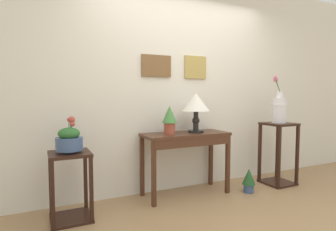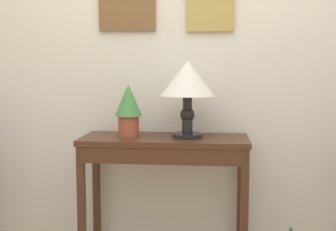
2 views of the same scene
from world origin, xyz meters
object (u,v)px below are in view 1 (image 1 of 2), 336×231
(pedestal_stand_right, at_px, (278,154))
(planter_bowl_wide_left, at_px, (69,140))
(console_table, at_px, (186,143))
(potted_plant_on_console, at_px, (170,118))
(potted_plant_floor, at_px, (249,179))
(table_lamp, at_px, (196,104))
(pedestal_stand_left, at_px, (70,186))
(flower_vase_tall_right, at_px, (279,107))

(pedestal_stand_right, bearing_deg, planter_bowl_wide_left, 178.70)
(console_table, xyz_separation_m, potted_plant_on_console, (-0.23, 0.00, 0.31))
(planter_bowl_wide_left, bearing_deg, pedestal_stand_right, -1.30)
(potted_plant_floor, bearing_deg, planter_bowl_wide_left, 175.67)
(potted_plant_on_console, bearing_deg, table_lamp, 3.23)
(table_lamp, relative_size, potted_plant_floor, 1.58)
(potted_plant_on_console, relative_size, potted_plant_floor, 1.10)
(table_lamp, distance_m, pedestal_stand_right, 1.41)
(console_table, bearing_deg, planter_bowl_wide_left, -175.77)
(planter_bowl_wide_left, relative_size, potted_plant_floor, 1.14)
(table_lamp, xyz_separation_m, potted_plant_floor, (0.61, -0.28, -0.95))
(pedestal_stand_right, bearing_deg, potted_plant_floor, -170.72)
(planter_bowl_wide_left, bearing_deg, console_table, 4.23)
(potted_plant_on_console, distance_m, pedestal_stand_left, 1.29)
(console_table, distance_m, potted_plant_on_console, 0.38)
(table_lamp, bearing_deg, planter_bowl_wide_left, -175.28)
(planter_bowl_wide_left, height_order, potted_plant_floor, planter_bowl_wide_left)
(flower_vase_tall_right, bearing_deg, potted_plant_on_console, 174.10)
(pedestal_stand_right, xyz_separation_m, potted_plant_floor, (-0.60, -0.10, -0.26))
(pedestal_stand_left, relative_size, potted_plant_floor, 2.20)
(planter_bowl_wide_left, relative_size, pedestal_stand_right, 0.41)
(table_lamp, relative_size, planter_bowl_wide_left, 1.39)
(console_table, relative_size, planter_bowl_wide_left, 3.05)
(console_table, relative_size, pedestal_stand_right, 1.25)
(pedestal_stand_left, bearing_deg, flower_vase_tall_right, -1.27)
(console_table, relative_size, pedestal_stand_left, 1.58)
(console_table, height_order, pedestal_stand_left, console_table)
(planter_bowl_wide_left, bearing_deg, pedestal_stand_left, -146.64)
(potted_plant_on_console, distance_m, flower_vase_tall_right, 1.60)
(potted_plant_on_console, distance_m, pedestal_stand_right, 1.68)
(pedestal_stand_left, bearing_deg, table_lamp, 4.74)
(console_table, height_order, pedestal_stand_right, pedestal_stand_right)
(potted_plant_on_console, distance_m, planter_bowl_wide_left, 1.14)
(table_lamp, distance_m, flower_vase_tall_right, 1.23)
(potted_plant_on_console, xyz_separation_m, planter_bowl_wide_left, (-1.13, -0.10, -0.16))
(flower_vase_tall_right, relative_size, potted_plant_floor, 2.09)
(pedestal_stand_left, bearing_deg, potted_plant_floor, -4.31)
(flower_vase_tall_right, bearing_deg, planter_bowl_wide_left, 178.71)
(console_table, relative_size, potted_plant_floor, 3.47)
(table_lamp, height_order, pedestal_stand_left, table_lamp)
(planter_bowl_wide_left, distance_m, potted_plant_floor, 2.21)
(potted_plant_floor, bearing_deg, table_lamp, 155.12)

